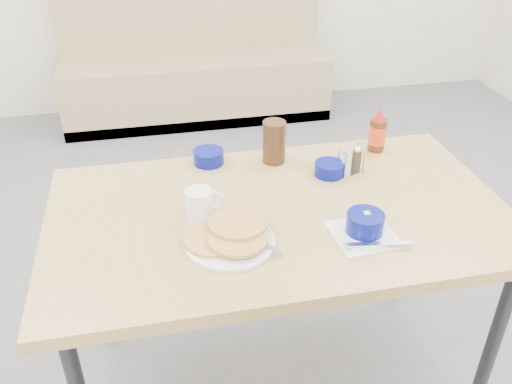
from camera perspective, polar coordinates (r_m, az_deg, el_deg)
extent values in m
cube|color=tan|center=(4.08, -6.23, 10.85)|extent=(1.90, 0.55, 0.45)
cube|color=tan|center=(4.15, -7.01, 18.31)|extent=(1.90, 0.12, 1.00)
cube|color=#2D2D33|center=(4.15, -6.09, 8.47)|extent=(1.90, 0.55, 0.08)
cube|color=tan|center=(1.67, 2.47, -2.45)|extent=(1.40, 0.80, 0.04)
cylinder|color=#2D2D33|center=(1.93, 23.55, -14.80)|extent=(0.04, 0.04, 0.72)
cylinder|color=#2D2D33|center=(2.13, -16.55, -7.98)|extent=(0.04, 0.04, 0.72)
cylinder|color=#2D2D33|center=(2.33, 15.31, -3.97)|extent=(0.04, 0.04, 0.72)
cylinder|color=white|center=(1.51, -2.76, -5.27)|extent=(0.25, 0.25, 0.01)
cylinder|color=#DB9C52|center=(1.51, -4.54, -4.88)|extent=(0.17, 0.17, 0.01)
cylinder|color=#DB9C52|center=(1.49, -1.94, -4.91)|extent=(0.17, 0.17, 0.01)
cylinder|color=#DB9C52|center=(1.53, -1.92, -3.22)|extent=(0.17, 0.17, 0.01)
cube|color=silver|center=(1.49, 1.04, -5.58)|extent=(0.08, 0.10, 0.00)
cylinder|color=white|center=(1.61, -5.99, -1.26)|extent=(0.08, 0.08, 0.09)
cylinder|color=black|center=(1.58, -6.07, -0.02)|extent=(0.07, 0.07, 0.00)
torus|color=white|center=(1.62, -4.49, -0.93)|extent=(0.07, 0.02, 0.07)
cube|color=white|center=(1.58, 11.25, -4.40)|extent=(0.18, 0.18, 0.00)
cylinder|color=white|center=(1.57, 11.28, -4.20)|extent=(0.16, 0.16, 0.01)
cylinder|color=#040D69|center=(1.55, 11.41, -3.19)|extent=(0.11, 0.11, 0.06)
cylinder|color=white|center=(1.54, 11.50, -2.49)|extent=(0.09, 0.09, 0.01)
cube|color=#F4DB60|center=(1.54, 11.61, -2.25)|extent=(0.02, 0.02, 0.01)
cube|color=silver|center=(1.53, 12.71, -5.36)|extent=(0.19, 0.04, 0.00)
cylinder|color=#040D69|center=(1.90, -5.01, 3.72)|extent=(0.11, 0.11, 0.05)
cylinder|color=#040D69|center=(1.84, 7.73, 2.44)|extent=(0.10, 0.10, 0.04)
cylinder|color=#372011|center=(1.89, 1.91, 5.30)|extent=(0.10, 0.10, 0.15)
cube|color=silver|center=(1.88, 9.90, 2.15)|extent=(0.10, 0.08, 0.00)
cylinder|color=silver|center=(1.82, 9.46, 3.11)|extent=(0.01, 0.01, 0.11)
cylinder|color=silver|center=(1.86, 11.36, 3.65)|extent=(0.01, 0.01, 0.11)
cylinder|color=silver|center=(1.84, 8.73, 3.62)|extent=(0.01, 0.01, 0.11)
cylinder|color=silver|center=(1.89, 10.63, 4.14)|extent=(0.01, 0.01, 0.11)
cylinder|color=silver|center=(1.85, 9.48, 3.03)|extent=(0.03, 0.03, 0.07)
cylinder|color=#3F3326|center=(1.87, 10.52, 3.32)|extent=(0.03, 0.03, 0.07)
cylinder|color=#47230F|center=(2.02, 12.65, 5.86)|extent=(0.06, 0.06, 0.12)
cylinder|color=#E74A1A|center=(2.02, 12.66, 5.92)|extent=(0.06, 0.06, 0.07)
cone|color=red|center=(1.99, 12.92, 7.94)|extent=(0.05, 0.05, 0.04)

